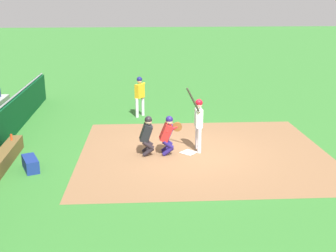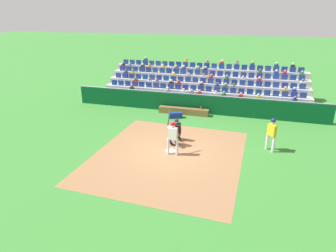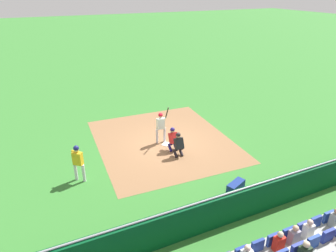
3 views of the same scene
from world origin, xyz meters
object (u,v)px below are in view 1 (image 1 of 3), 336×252
Objects in this scene: home_plate_marker at (189,152)px; water_bottle_on_bench at (11,137)px; batter_at_plate at (198,119)px; dugout_bench at (3,159)px; catcher_crouching at (168,133)px; on_deck_batter at (140,93)px; home_plate_umpire at (147,134)px; equipment_duffel_bag at (30,164)px.

home_plate_marker is 2.11× the size of water_bottle_on_bench.
batter_at_plate is 0.63× the size of dugout_bench.
batter_at_plate reaches higher than catcher_crouching.
on_deck_batter is at bearing 141.80° from dugout_bench.
home_plate_umpire is at bearing -90.91° from catcher_crouching.
catcher_crouching is 0.67m from home_plate_umpire.
home_plate_umpire reaches higher than equipment_duffel_bag.
batter_at_plate is 1.69× the size of catcher_crouching.
dugout_bench is at bearing -82.13° from home_plate_umpire.
home_plate_marker is at bearing 91.45° from home_plate_umpire.
water_bottle_on_bench is (-1.18, -0.02, 0.32)m from dugout_bench.
on_deck_batter reaches higher than dugout_bench.
home_plate_umpire is 4.85m from on_deck_batter.
home_plate_marker is at bearing 79.71° from equipment_duffel_bag.
water_bottle_on_bench is 0.12× the size of on_deck_batter.
water_bottle_on_bench is (-0.59, -5.05, -0.18)m from catcher_crouching.
on_deck_batter reaches higher than water_bottle_on_bench.
water_bottle_on_bench is (-0.37, -6.07, -0.54)m from batter_at_plate.
on_deck_batter is (-4.84, -0.07, 0.35)m from home_plate_umpire.
batter_at_plate is 6.10m from water_bottle_on_bench.
catcher_crouching is 5.08m from water_bottle_on_bench.
equipment_duffel_bag is 0.52× the size of on_deck_batter.
equipment_duffel_bag is at bearing -30.43° from on_deck_batter.
dugout_bench is (0.60, -4.35, -0.49)m from home_plate_umpire.
dugout_bench is at bearing -83.64° from home_plate_marker.
equipment_duffel_bag is (0.36, 0.88, -0.03)m from dugout_bench.
batter_at_plate is at bearing 118.52° from home_plate_marker.
home_plate_marker is at bearing 16.50° from on_deck_batter.
catcher_crouching reaches higher than water_bottle_on_bench.
batter_at_plate is at bearing 86.55° from water_bottle_on_bench.
on_deck_batter is (-4.81, -1.42, 1.04)m from home_plate_marker.
water_bottle_on_bench reaches higher than home_plate_marker.
equipment_duffel_bag is at bearing -77.14° from catcher_crouching.
dugout_bench reaches higher than equipment_duffel_bag.
home_plate_marker is 1.52m from home_plate_umpire.
equipment_duffel_bag is (1.54, 0.90, -0.36)m from water_bottle_on_bench.
on_deck_batter is (-5.80, 3.40, 0.87)m from equipment_duffel_bag.
home_plate_marker is 0.34× the size of home_plate_umpire.
on_deck_batter is (-4.62, -1.76, -0.03)m from batter_at_plate.
dugout_bench is at bearing -133.92° from equipment_duffel_bag.
catcher_crouching is 4.92m from on_deck_batter.
catcher_crouching is at bearing -77.44° from batter_at_plate.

